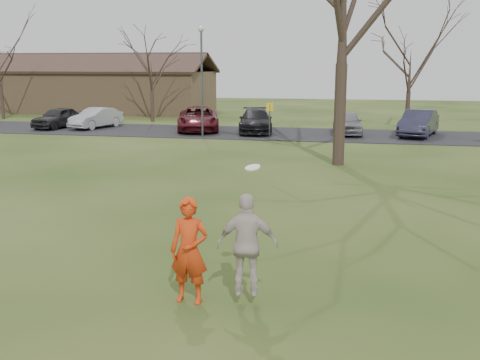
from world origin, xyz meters
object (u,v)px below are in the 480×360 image
catching_play (247,245)px  car_5 (419,123)px  car_2 (198,119)px  building (96,90)px  car_0 (58,117)px  car_1 (96,118)px  lamp_post (202,68)px  player_defender (189,251)px  car_4 (347,123)px  car_3 (256,121)px

catching_play → car_5: bearing=77.7°
car_2 → building: size_ratio=0.26×
car_0 → car_1: 2.51m
building → catching_play: bearing=-61.0°
lamp_post → car_0: bearing=166.7°
catching_play → building: 43.02m
catching_play → lamp_post: lamp_post is taller
car_0 → building: building is taller
car_1 → building: size_ratio=0.19×
player_defender → car_5: size_ratio=0.42×
player_defender → car_4: bearing=87.5°
car_1 → catching_play: 29.16m
car_0 → car_5: bearing=11.4°
car_0 → lamp_post: lamp_post is taller
catching_play → car_3: bearing=99.6°
car_4 → catching_play: bearing=-97.6°
player_defender → car_3: (-3.17, 24.83, -0.21)m
car_0 → car_5: size_ratio=0.87×
car_3 → building: size_ratio=0.24×
car_4 → building: (-22.20, 12.60, 1.20)m
car_1 → lamp_post: 9.17m
player_defender → building: (-19.82, 37.64, 0.97)m
car_1 → player_defender: bearing=-45.4°
car_4 → car_2: bearing=175.7°
car_2 → car_1: bearing=163.9°
car_5 → catching_play: 25.55m
building → lamp_post: bearing=-47.9°
building → car_1: bearing=-64.7°
car_0 → car_4: (18.72, 0.40, 0.01)m
player_defender → car_2: 25.92m
car_3 → car_5: bearing=-8.5°
car_3 → car_5: 9.65m
building → car_5: bearing=-25.7°
player_defender → car_1: bearing=121.9°
car_1 → car_2: size_ratio=0.75×
player_defender → car_2: bearing=108.3°
catching_play → lamp_post: (-6.87, 22.12, 2.84)m
car_1 → car_4: size_ratio=0.99×
lamp_post → catching_play: bearing=-72.7°
player_defender → car_5: 25.81m
car_5 → lamp_post: size_ratio=0.73×
car_1 → catching_play: bearing=-43.6°
car_1 → lamp_post: bearing=-4.4°
catching_play → building: size_ratio=0.11×
car_5 → lamp_post: 13.02m
catching_play → player_defender: bearing=-178.9°
car_4 → catching_play: 25.05m
car_4 → building: bearing=145.9°
car_1 → car_3: 10.71m
car_0 → car_4: size_ratio=0.99×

